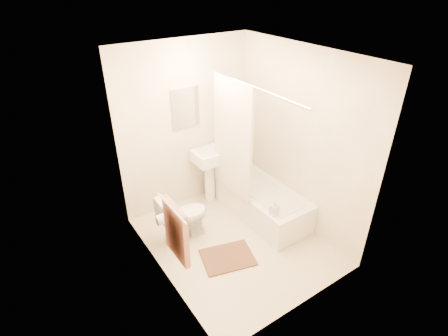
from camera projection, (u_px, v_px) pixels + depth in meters
floor at (235, 241)px, 4.61m from camera, size 2.40×2.40×0.00m
ceiling at (238, 55)px, 3.41m from camera, size 2.40×2.40×0.00m
wall_back at (186, 127)px, 4.87m from camera, size 2.00×0.02×2.40m
wall_left at (156, 189)px, 3.53m from camera, size 0.02×2.40×2.40m
wall_right at (299, 141)px, 4.49m from camera, size 0.02×2.40×2.40m
mirror at (186, 107)px, 4.71m from camera, size 0.40×0.03×0.55m
curtain_rod at (254, 87)px, 3.83m from camera, size 0.03×1.70×0.03m
shower_curtain at (232, 139)px, 4.50m from camera, size 0.04×0.80×1.55m
towel_bar at (171, 208)px, 3.41m from camera, size 0.02×0.60×0.02m
towel at (176, 232)px, 3.59m from camera, size 0.06×0.45×0.66m
toilet_paper at (161, 219)px, 3.89m from camera, size 0.11×0.12×0.12m
toilet at (184, 216)px, 4.55m from camera, size 0.66×0.37×0.65m
sink at (210, 174)px, 5.21m from camera, size 0.48×0.39×0.94m
bathtub at (260, 201)px, 5.04m from camera, size 0.67×1.53×0.43m
bath_mat at (228, 257)px, 4.34m from camera, size 0.73×0.62×0.02m
soap_bottle at (274, 208)px, 4.36m from camera, size 0.10×0.10×0.20m
scrub_brush at (246, 176)px, 5.18m from camera, size 0.09×0.22×0.04m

